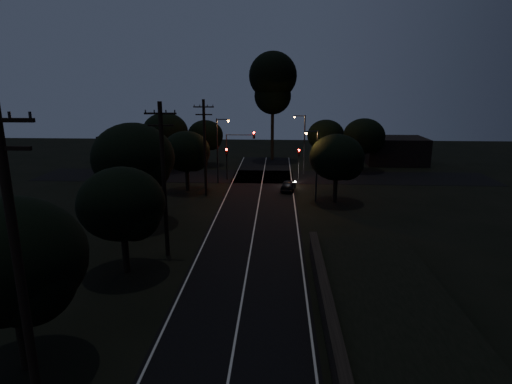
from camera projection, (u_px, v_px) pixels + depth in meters
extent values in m
cube|color=black|center=(255.00, 225.00, 37.78)|extent=(8.00, 70.00, 0.02)
cube|color=black|center=(263.00, 177.00, 57.13)|extent=(60.00, 8.00, 0.02)
cube|color=beige|center=(255.00, 225.00, 37.78)|extent=(0.12, 70.00, 0.01)
cube|color=beige|center=(213.00, 224.00, 37.97)|extent=(0.12, 70.00, 0.01)
cube|color=beige|center=(297.00, 225.00, 37.59)|extent=(0.12, 70.00, 0.01)
cube|color=black|center=(334.00, 349.00, 18.99)|extent=(0.40, 26.00, 1.50)
cube|color=black|center=(335.00, 333.00, 18.79)|extent=(0.55, 26.00, 0.10)
cube|color=black|center=(412.00, 354.00, 18.85)|extent=(6.50, 26.00, 1.20)
cylinder|color=black|center=(22.00, 288.00, 13.39)|extent=(0.30, 0.30, 12.00)
cube|color=black|center=(1.00, 148.00, 12.29)|extent=(1.80, 0.12, 0.12)
cylinder|color=black|center=(164.00, 181.00, 29.95)|extent=(0.30, 0.30, 11.00)
cube|color=black|center=(160.00, 113.00, 28.78)|extent=(2.20, 0.12, 0.12)
cube|color=black|center=(161.00, 125.00, 28.98)|extent=(1.80, 0.12, 0.12)
cylinder|color=black|center=(205.00, 149.00, 46.46)|extent=(0.30, 0.30, 10.50)
cube|color=black|center=(204.00, 107.00, 45.35)|extent=(2.20, 0.12, 0.12)
cube|color=black|center=(204.00, 115.00, 45.55)|extent=(1.80, 0.12, 0.12)
cylinder|color=black|center=(23.00, 339.00, 18.54)|extent=(0.44, 0.44, 2.86)
ellipsoid|color=black|center=(10.00, 259.00, 17.61)|extent=(6.15, 6.15, 5.22)
sphere|color=black|center=(29.00, 280.00, 17.12)|extent=(3.69, 3.69, 3.69)
cylinder|color=black|center=(126.00, 253.00, 28.20)|extent=(0.44, 0.44, 2.62)
ellipsoid|color=black|center=(122.00, 204.00, 27.35)|extent=(5.56, 5.56, 4.73)
sphere|color=black|center=(134.00, 215.00, 26.90)|extent=(3.34, 3.34, 3.34)
cylinder|color=black|center=(137.00, 205.00, 37.91)|extent=(0.44, 0.44, 3.28)
ellipsoid|color=black|center=(133.00, 158.00, 36.84)|extent=(7.07, 7.07, 6.01)
sphere|color=black|center=(146.00, 167.00, 36.27)|extent=(4.24, 4.24, 4.24)
cylinder|color=black|center=(187.00, 180.00, 49.51)|extent=(0.44, 0.44, 2.56)
ellipsoid|color=black|center=(186.00, 151.00, 48.68)|extent=(5.46, 5.46, 4.64)
sphere|color=black|center=(194.00, 157.00, 48.24)|extent=(3.27, 3.27, 3.27)
cylinder|color=black|center=(206.00, 157.00, 65.01)|extent=(0.44, 0.44, 2.50)
ellipsoid|color=black|center=(205.00, 135.00, 64.20)|extent=(5.36, 5.36, 4.55)
sphere|color=black|center=(211.00, 139.00, 63.77)|extent=(3.21, 3.21, 3.21)
cylinder|color=black|center=(167.00, 159.00, 61.33)|extent=(0.44, 0.44, 3.03)
ellipsoid|color=black|center=(165.00, 132.00, 60.36)|extent=(6.38, 6.38, 5.42)
sphere|color=black|center=(172.00, 137.00, 59.84)|extent=(3.83, 3.83, 3.83)
cylinder|color=black|center=(325.00, 158.00, 64.09)|extent=(0.44, 0.44, 2.55)
ellipsoid|color=black|center=(326.00, 135.00, 63.26)|extent=(5.48, 5.48, 4.65)
sphere|color=black|center=(333.00, 140.00, 62.82)|extent=(3.29, 3.29, 3.29)
cylinder|color=black|center=(362.00, 161.00, 60.91)|extent=(0.44, 0.44, 2.73)
ellipsoid|color=black|center=(364.00, 136.00, 60.03)|extent=(5.82, 5.82, 4.95)
sphere|color=black|center=(372.00, 141.00, 59.56)|extent=(3.49, 3.49, 3.49)
cylinder|color=black|center=(335.00, 190.00, 44.79)|extent=(0.44, 0.44, 2.65)
ellipsoid|color=black|center=(337.00, 157.00, 43.93)|extent=(5.63, 5.63, 4.78)
sphere|color=black|center=(347.00, 164.00, 43.48)|extent=(3.38, 3.38, 3.38)
cylinder|color=black|center=(272.00, 131.00, 68.49)|extent=(0.50, 0.50, 9.33)
sphere|color=black|center=(273.00, 76.00, 66.36)|extent=(7.46, 7.46, 7.46)
sphere|color=black|center=(273.00, 96.00, 67.12)|extent=(5.77, 5.77, 5.77)
cube|color=black|center=(139.00, 148.00, 67.27)|extent=(10.00, 8.00, 4.40)
cube|color=black|center=(394.00, 150.00, 66.25)|extent=(9.00, 7.00, 4.00)
cylinder|color=black|center=(227.00, 167.00, 55.03)|extent=(0.12, 0.12, 3.20)
cube|color=black|center=(227.00, 152.00, 54.52)|extent=(0.28, 0.22, 0.90)
sphere|color=#FF0705|center=(226.00, 149.00, 54.32)|extent=(0.22, 0.22, 0.22)
cylinder|color=black|center=(298.00, 168.00, 54.56)|extent=(0.12, 0.12, 3.20)
cube|color=black|center=(299.00, 152.00, 54.05)|extent=(0.28, 0.22, 0.90)
sphere|color=#FF0705|center=(299.00, 150.00, 53.85)|extent=(0.22, 0.22, 0.22)
cylinder|color=black|center=(227.00, 161.00, 54.81)|extent=(0.12, 0.12, 5.00)
cube|color=black|center=(254.00, 135.00, 53.81)|extent=(0.28, 0.22, 0.90)
sphere|color=#FF0705|center=(254.00, 133.00, 53.61)|extent=(0.22, 0.22, 0.22)
cube|color=black|center=(240.00, 135.00, 53.90)|extent=(3.50, 0.08, 0.08)
cylinder|color=black|center=(217.00, 151.00, 52.54)|extent=(0.16, 0.16, 8.00)
cube|color=black|center=(222.00, 119.00, 51.54)|extent=(1.40, 0.10, 0.10)
cube|color=black|center=(228.00, 120.00, 51.51)|extent=(0.35, 0.22, 0.12)
sphere|color=orange|center=(228.00, 121.00, 51.54)|extent=(0.26, 0.26, 0.26)
cylinder|color=black|center=(304.00, 145.00, 57.79)|extent=(0.16, 0.16, 8.00)
cube|color=black|center=(300.00, 116.00, 56.85)|extent=(1.40, 0.10, 0.10)
cube|color=black|center=(295.00, 116.00, 56.90)|extent=(0.35, 0.22, 0.12)
sphere|color=orange|center=(295.00, 117.00, 56.93)|extent=(0.26, 0.26, 0.26)
cylinder|color=black|center=(317.00, 167.00, 44.28)|extent=(0.16, 0.16, 7.50)
cube|color=black|center=(312.00, 131.00, 43.41)|extent=(1.20, 0.10, 0.10)
cube|color=black|center=(306.00, 132.00, 43.45)|extent=(0.35, 0.22, 0.12)
sphere|color=orange|center=(306.00, 133.00, 43.47)|extent=(0.26, 0.26, 0.26)
imported|color=black|center=(288.00, 185.00, 49.58)|extent=(2.03, 3.94, 1.28)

